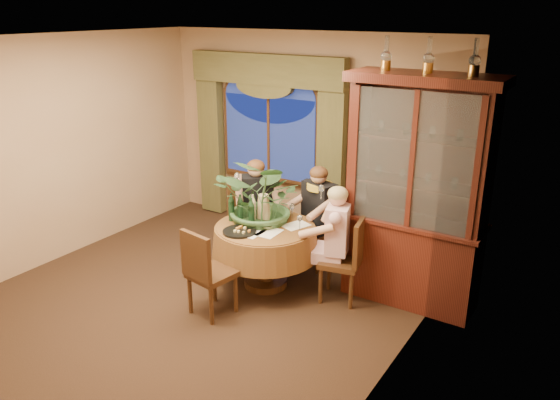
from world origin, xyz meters
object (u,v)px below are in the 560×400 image
Objects in this scene: chair_back at (248,223)px; wine_bottle_3 at (253,205)px; person_pink at (338,242)px; oil_lamp_center at (429,55)px; olive_bowl at (267,227)px; centerpiece_plant at (264,166)px; chair_front_left at (212,272)px; stoneware_vase at (264,208)px; wine_bottle_0 at (240,208)px; dining_table at (265,256)px; chair_right at (340,260)px; china_cabinet at (417,194)px; person_scarf at (319,217)px; oil_lamp_left at (386,53)px; oil_lamp_right at (475,57)px; wine_bottle_4 at (253,208)px; chair_back_right at (318,230)px; wine_bottle_2 at (231,207)px; person_back at (256,210)px; wine_bottle_1 at (251,212)px.

wine_bottle_3 is (0.35, -0.37, 0.44)m from chair_back.
oil_lamp_center is at bearing -80.75° from person_pink.
chair_back is 0.91m from olive_bowl.
centerpiece_plant is 0.68m from olive_bowl.
stoneware_vase reaches higher than chair_front_left.
centerpiece_plant is 0.57m from wine_bottle_0.
chair_back is at bearing 145.08° from centerpiece_plant.
oil_lamp_center is at bearing 21.22° from dining_table.
centerpiece_plant is (-0.96, -0.05, 0.93)m from chair_right.
china_cabinet reaches higher than person_scarf.
dining_table is at bearing 90.00° from chair_front_left.
oil_lamp_left is 1.00× the size of oil_lamp_center.
oil_lamp_right is 2.81m from wine_bottle_4.
chair_back_right is at bearing 62.36° from centerpiece_plant.
oil_lamp_center is (0.43, 0.00, 0.00)m from oil_lamp_left.
oil_lamp_center is at bearing -171.41° from person_scarf.
oil_lamp_left reaches higher than china_cabinet.
wine_bottle_3 is at bearing -165.33° from oil_lamp_center.
oil_lamp_center is at bearing 18.69° from wine_bottle_2.
olive_bowl is (-1.03, -0.64, -1.88)m from oil_lamp_left.
oil_lamp_left reaches higher than chair_right.
dining_table is at bearing -50.88° from stoneware_vase.
chair_right is 2.91× the size of wine_bottle_2.
chair_front_left is (-1.00, -0.98, 0.00)m from chair_right.
chair_back is at bearing 108.12° from wine_bottle_2.
chair_back_right is 0.91m from chair_back.
stoneware_vase is 0.27m from wine_bottle_0.
chair_front_left is 0.90m from wine_bottle_2.
oil_lamp_right is at bearing 0.00° from oil_lamp_left.
oil_lamp_center is 2.37m from person_scarf.
person_back is (-1.39, 0.39, 0.18)m from chair_right.
oil_lamp_right is 3.01m from wine_bottle_2.
wine_bottle_4 is (-0.99, -0.21, 0.27)m from person_pink.
chair_front_left is 0.82m from olive_bowl.
chair_back_right is 1.64m from chair_front_left.
wine_bottle_3 is 0.11m from wine_bottle_4.
person_scarf is at bearing 85.76° from chair_front_left.
oil_lamp_left is 1.03× the size of wine_bottle_2.
centerpiece_plant is at bearing -159.06° from oil_lamp_left.
oil_lamp_right is 1.03× the size of wine_bottle_2.
chair_back_right is at bearing 170.66° from oil_lamp_center.
oil_lamp_right reaches higher than centerpiece_plant.
oil_lamp_left is at bearing 132.45° from chair_back.
person_scarf is 1.07m from centerpiece_plant.
olive_bowl is (0.15, -0.19, -0.64)m from centerpiece_plant.
person_pink is 8.27× the size of olive_bowl.
oil_lamp_left is at bearing 138.27° from person_back.
chair_back_right is 0.92m from olive_bowl.
person_pink is 1.05m from wine_bottle_4.
wine_bottle_1 is (-0.14, -0.07, 0.54)m from dining_table.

